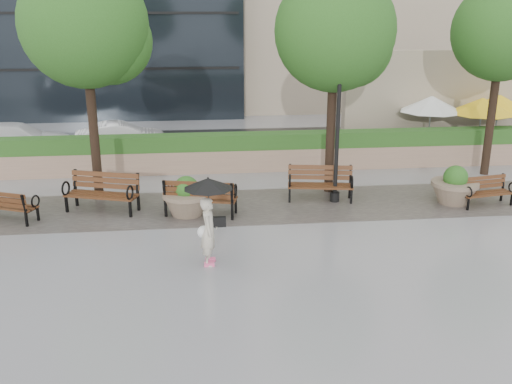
{
  "coord_description": "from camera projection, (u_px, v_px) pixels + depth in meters",
  "views": [
    {
      "loc": [
        -1.61,
        -12.88,
        5.57
      ],
      "look_at": [
        -0.11,
        0.95,
        1.1
      ],
      "focal_mm": 40.0,
      "sensor_mm": 36.0,
      "label": 1
    }
  ],
  "objects": [
    {
      "name": "bench_3",
      "position": [
        320.0,
        191.0,
        17.32
      ],
      "size": [
        2.04,
        1.09,
        1.04
      ],
      "rotation": [
        0.0,
        0.0,
        -0.17
      ],
      "color": "#572D19",
      "rests_on": "ground"
    },
    {
      "name": "bench_0",
      "position": [
        7.0,
        211.0,
        15.66
      ],
      "size": [
        1.8,
        1.29,
        0.91
      ],
      "rotation": [
        0.0,
        0.0,
        2.73
      ],
      "color": "#572D19",
      "rests_on": "ground"
    },
    {
      "name": "planter_right",
      "position": [
        454.0,
        189.0,
        17.03
      ],
      "size": [
        1.39,
        1.39,
        1.17
      ],
      "color": "#7F6B56",
      "rests_on": "ground"
    },
    {
      "name": "tree_0",
      "position": [
        91.0,
        29.0,
        16.23
      ],
      "size": [
        3.68,
        3.62,
        6.98
      ],
      "color": "black",
      "rests_on": "ground"
    },
    {
      "name": "car_left",
      "position": [
        17.0,
        139.0,
        22.63
      ],
      "size": [
        4.59,
        2.25,
        1.29
      ],
      "primitive_type": "imported",
      "rotation": [
        0.0,
        0.0,
        1.67
      ],
      "color": "silver",
      "rests_on": "ground"
    },
    {
      "name": "pedestrian",
      "position": [
        209.0,
        213.0,
        12.74
      ],
      "size": [
        1.1,
        1.1,
        2.02
      ],
      "rotation": [
        0.0,
        0.0,
        1.44
      ],
      "color": "beige",
      "rests_on": "ground"
    },
    {
      "name": "bench_1",
      "position": [
        103.0,
        201.0,
        16.36
      ],
      "size": [
        2.2,
        1.42,
        1.1
      ],
      "rotation": [
        0.0,
        0.0,
        -0.32
      ],
      "color": "#572D19",
      "rests_on": "ground"
    },
    {
      "name": "lamppost",
      "position": [
        337.0,
        143.0,
        16.76
      ],
      "size": [
        0.28,
        0.28,
        4.09
      ],
      "color": "black",
      "rests_on": "ground"
    },
    {
      "name": "tree_2",
      "position": [
        505.0,
        35.0,
        18.85
      ],
      "size": [
        3.38,
        3.27,
        6.52
      ],
      "color": "black",
      "rests_on": "ground"
    },
    {
      "name": "hedge_wall",
      "position": [
        241.0,
        152.0,
        20.48
      ],
      "size": [
        24.0,
        0.8,
        1.35
      ],
      "color": "#A28268",
      "rests_on": "ground"
    },
    {
      "name": "bench_4",
      "position": [
        485.0,
        197.0,
        16.88
      ],
      "size": [
        1.67,
        0.91,
        0.85
      ],
      "rotation": [
        0.0,
        0.0,
        0.18
      ],
      "color": "#572D19",
      "rests_on": "ground"
    },
    {
      "name": "patio_umb_white",
      "position": [
        431.0,
        104.0,
        22.51
      ],
      "size": [
        2.5,
        2.5,
        2.3
      ],
      "color": "black",
      "rests_on": "ground"
    },
    {
      "name": "ground",
      "position": [
        265.0,
        246.0,
        14.06
      ],
      "size": [
        100.0,
        100.0,
        0.0
      ],
      "primitive_type": "plane",
      "color": "gray",
      "rests_on": "ground"
    },
    {
      "name": "patio_umb_yellow_a",
      "position": [
        482.0,
        106.0,
        22.05
      ],
      "size": [
        2.5,
        2.5,
        2.3
      ],
      "color": "black",
      "rests_on": "ground"
    },
    {
      "name": "cafe_wall",
      "position": [
        460.0,
        99.0,
        23.89
      ],
      "size": [
        10.0,
        0.6,
        4.0
      ],
      "primitive_type": "cube",
      "color": "tan",
      "rests_on": "ground"
    },
    {
      "name": "planter_left",
      "position": [
        187.0,
        200.0,
        16.05
      ],
      "size": [
        1.36,
        1.36,
        1.14
      ],
      "color": "#7F6B56",
      "rests_on": "ground"
    },
    {
      "name": "bench_2",
      "position": [
        201.0,
        205.0,
        16.06
      ],
      "size": [
        2.12,
        1.26,
        1.07
      ],
      "rotation": [
        0.0,
        0.0,
        2.89
      ],
      "color": "#572D19",
      "rests_on": "ground"
    },
    {
      "name": "car_right",
      "position": [
        121.0,
        137.0,
        23.29
      ],
      "size": [
        3.77,
        1.76,
        1.2
      ],
      "primitive_type": "imported",
      "rotation": [
        0.0,
        0.0,
        1.71
      ],
      "color": "silver",
      "rests_on": "ground"
    },
    {
      "name": "asphalt_street",
      "position": [
        233.0,
        145.0,
        24.47
      ],
      "size": [
        40.0,
        7.0,
        0.0
      ],
      "primitive_type": "cube",
      "color": "black",
      "rests_on": "ground"
    },
    {
      "name": "patio_umb_yellow_b",
      "position": [
        499.0,
        103.0,
        22.83
      ],
      "size": [
        2.5,
        2.5,
        2.3
      ],
      "color": "black",
      "rests_on": "ground"
    },
    {
      "name": "tree_1",
      "position": [
        339.0,
        35.0,
        16.9
      ],
      "size": [
        3.66,
        3.6,
        6.77
      ],
      "color": "black",
      "rests_on": "ground"
    },
    {
      "name": "cafe_hedge",
      "position": [
        469.0,
        147.0,
        22.23
      ],
      "size": [
        8.0,
        0.5,
        0.9
      ],
      "primitive_type": "cube",
      "color": "#1D4D19",
      "rests_on": "ground"
    },
    {
      "name": "cobble_strip",
      "position": [
        252.0,
        206.0,
        16.9
      ],
      "size": [
        28.0,
        3.2,
        0.01
      ],
      "primitive_type": "cube",
      "color": "#383330",
      "rests_on": "ground"
    }
  ]
}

